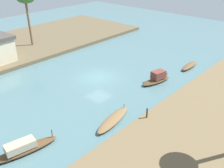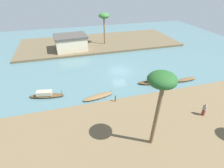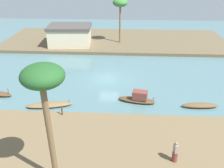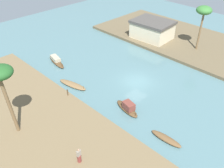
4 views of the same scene
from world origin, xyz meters
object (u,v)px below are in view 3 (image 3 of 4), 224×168
(person_on_near_bank, at_px, (175,153))
(palm_tree_left_near, at_px, (43,83))
(sampan_with_tall_canopy, at_px, (200,105))
(palm_tree_right_tall, at_px, (120,4))
(mooring_post, at_px, (62,110))
(riverside_building, at_px, (70,35))
(sampan_midstream, at_px, (138,98))
(sampan_near_left_bank, at_px, (49,105))

(person_on_near_bank, height_order, palm_tree_left_near, palm_tree_left_near)
(sampan_with_tall_canopy, xyz_separation_m, palm_tree_right_tall, (-8.74, 21.12, 6.68))
(mooring_post, distance_m, riverside_building, 22.47)
(person_on_near_bank, bearing_deg, sampan_midstream, 4.67)
(sampan_with_tall_canopy, distance_m, sampan_near_left_bank, 15.13)
(palm_tree_left_near, xyz_separation_m, palm_tree_right_tall, (3.07, 31.83, -0.52))
(sampan_midstream, xyz_separation_m, riverside_building, (-10.90, 18.48, 1.67))
(palm_tree_left_near, bearing_deg, person_on_near_bank, 16.05)
(sampan_with_tall_canopy, height_order, riverside_building, riverside_building)
(palm_tree_left_near, bearing_deg, sampan_with_tall_canopy, 42.20)
(sampan_with_tall_canopy, height_order, palm_tree_left_near, palm_tree_left_near)
(person_on_near_bank, bearing_deg, riverside_building, 16.23)
(palm_tree_left_near, bearing_deg, sampan_midstream, 63.77)
(sampan_with_tall_canopy, height_order, sampan_midstream, sampan_midstream)
(sampan_midstream, bearing_deg, person_on_near_bank, -64.59)
(sampan_with_tall_canopy, xyz_separation_m, mooring_post, (-13.24, -2.88, 0.70))
(sampan_with_tall_canopy, distance_m, riverside_building, 25.78)
(person_on_near_bank, distance_m, palm_tree_right_tall, 30.49)
(sampan_near_left_bank, bearing_deg, riverside_building, 84.16)
(mooring_post, xyz_separation_m, palm_tree_left_near, (1.43, -7.82, 6.51))
(sampan_with_tall_canopy, bearing_deg, mooring_post, -170.38)
(riverside_building, bearing_deg, person_on_near_bank, -68.42)
(sampan_with_tall_canopy, height_order, palm_tree_right_tall, palm_tree_right_tall)
(mooring_post, height_order, palm_tree_right_tall, palm_tree_right_tall)
(sampan_near_left_bank, distance_m, mooring_post, 2.94)
(riverside_building, bearing_deg, sampan_midstream, -63.36)
(sampan_near_left_bank, xyz_separation_m, mooring_post, (1.87, -2.15, 0.72))
(sampan_with_tall_canopy, height_order, person_on_near_bank, person_on_near_bank)
(sampan_with_tall_canopy, bearing_deg, riverside_building, 128.93)
(palm_tree_left_near, relative_size, palm_tree_right_tall, 1.09)
(mooring_post, distance_m, palm_tree_right_tall, 25.14)
(sampan_with_tall_canopy, relative_size, person_on_near_bank, 2.21)
(sampan_midstream, bearing_deg, sampan_near_left_bank, -159.12)
(sampan_midstream, height_order, person_on_near_bank, person_on_near_bank)
(person_on_near_bank, xyz_separation_m, riverside_building, (-13.18, 27.66, 0.97))
(sampan_with_tall_canopy, relative_size, palm_tree_right_tall, 0.49)
(sampan_with_tall_canopy, relative_size, riverside_building, 0.49)
(person_on_near_bank, distance_m, mooring_post, 10.87)
(mooring_post, bearing_deg, riverside_building, 99.83)
(palm_tree_left_near, bearing_deg, riverside_building, 99.97)
(palm_tree_left_near, bearing_deg, sampan_near_left_bank, 108.30)
(sampan_near_left_bank, relative_size, riverside_building, 0.64)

